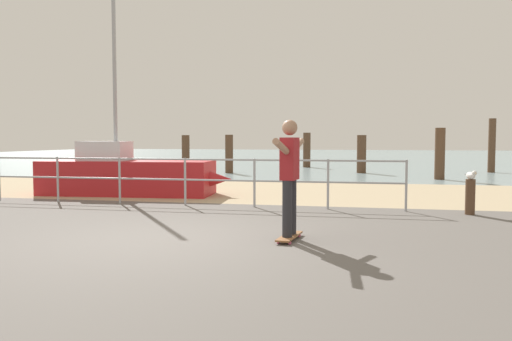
{
  "coord_description": "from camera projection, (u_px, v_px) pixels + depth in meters",
  "views": [
    {
      "loc": [
        2.71,
        -6.85,
        1.47
      ],
      "look_at": [
        0.85,
        2.0,
        0.9
      ],
      "focal_mm": 35.66,
      "sensor_mm": 36.0,
      "label": 1
    }
  ],
  "objects": [
    {
      "name": "groyne_post_2",
      "position": [
        307.0,
        150.0,
        25.75
      ],
      "size": [
        0.37,
        0.37,
        1.77
      ],
      "primitive_type": "cylinder",
      "color": "#513826",
      "rests_on": "ground"
    },
    {
      "name": "groyne_post_4",
      "position": [
        440.0,
        154.0,
        18.01
      ],
      "size": [
        0.35,
        0.35,
        1.85
      ],
      "primitive_type": "cylinder",
      "color": "#513826",
      "rests_on": "ground"
    },
    {
      "name": "railing_fence",
      "position": [
        120.0,
        173.0,
        11.35
      ],
      "size": [
        12.4,
        0.05,
        1.05
      ],
      "color": "#9EA0A5",
      "rests_on": "ground"
    },
    {
      "name": "groyne_post_1",
      "position": [
        229.0,
        154.0,
        21.39
      ],
      "size": [
        0.33,
        0.33,
        1.63
      ],
      "primitive_type": "cylinder",
      "color": "#513826",
      "rests_on": "ground"
    },
    {
      "name": "groyne_post_5",
      "position": [
        492.0,
        146.0,
        21.74
      ],
      "size": [
        0.3,
        0.3,
        2.33
      ],
      "primitive_type": "cylinder",
      "color": "#513826",
      "rests_on": "ground"
    },
    {
      "name": "seagull",
      "position": [
        471.0,
        175.0,
        9.64
      ],
      "size": [
        0.19,
        0.49,
        0.18
      ],
      "color": "white",
      "rests_on": "bollard_short"
    },
    {
      "name": "beach_strip",
      "position": [
        263.0,
        191.0,
        14.17
      ],
      "size": [
        24.0,
        6.0,
        0.04
      ],
      "primitive_type": "cube",
      "color": "tan",
      "rests_on": "ground"
    },
    {
      "name": "skateboard",
      "position": [
        289.0,
        237.0,
        7.27
      ],
      "size": [
        0.29,
        0.82,
        0.08
      ],
      "color": "brown",
      "rests_on": "ground"
    },
    {
      "name": "ground_plane",
      "position": [
        140.0,
        256.0,
        6.36
      ],
      "size": [
        24.0,
        10.0,
        0.04
      ],
      "primitive_type": "cube",
      "color": "#605B56",
      "rests_on": "ground"
    },
    {
      "name": "bollard_short",
      "position": [
        470.0,
        197.0,
        9.68
      ],
      "size": [
        0.18,
        0.18,
        0.7
      ],
      "primitive_type": "cylinder",
      "color": "#513826",
      "rests_on": "ground"
    },
    {
      "name": "sea_surface",
      "position": [
        329.0,
        157.0,
        41.52
      ],
      "size": [
        72.0,
        50.0,
        0.04
      ],
      "primitive_type": "cube",
      "color": "#849EA3",
      "rests_on": "ground"
    },
    {
      "name": "groyne_post_3",
      "position": [
        361.0,
        154.0,
        21.47
      ],
      "size": [
        0.39,
        0.39,
        1.62
      ],
      "primitive_type": "cylinder",
      "color": "#513826",
      "rests_on": "ground"
    },
    {
      "name": "groyne_post_0",
      "position": [
        186.0,
        152.0,
        24.13
      ],
      "size": [
        0.37,
        0.37,
        1.64
      ],
      "primitive_type": "cylinder",
      "color": "#513826",
      "rests_on": "ground"
    },
    {
      "name": "skateboarder",
      "position": [
        290.0,
        170.0,
        7.21
      ],
      "size": [
        0.26,
        1.45,
        1.65
      ],
      "color": "#26262B",
      "rests_on": "skateboard"
    },
    {
      "name": "sailboat",
      "position": [
        133.0,
        175.0,
        13.13
      ],
      "size": [
        5.01,
        1.7,
        5.02
      ],
      "color": "#B21E23",
      "rests_on": "ground"
    }
  ]
}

